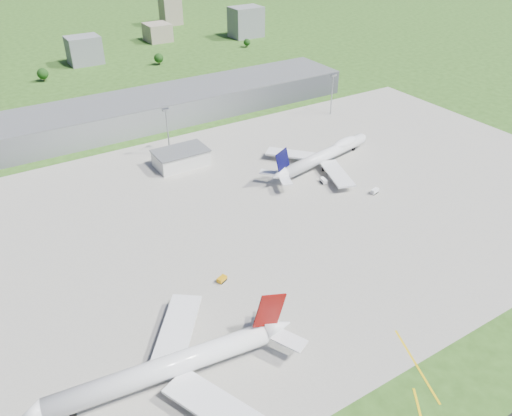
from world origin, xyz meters
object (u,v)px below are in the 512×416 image
van_white_far (375,191)px  airliner_red_twin (173,366)px  airliner_blue_quad (325,155)px  tug_yellow (222,279)px  van_white_near (323,181)px

van_white_far → airliner_red_twin: bearing=-172.3°
airliner_blue_quad → tug_yellow: 104.14m
airliner_red_twin → tug_yellow: bearing=-129.6°
airliner_red_twin → van_white_far: (122.69, 48.32, -4.52)m
tug_yellow → van_white_far: size_ratio=0.90×
van_white_near → van_white_far: (14.10, -20.48, -0.02)m
tug_yellow → airliner_red_twin: bearing=-159.7°
airliner_blue_quad → van_white_near: bearing=-141.5°
airliner_red_twin → airliner_blue_quad: 147.75m
airliner_red_twin → van_white_far: bearing=-151.7°
airliner_red_twin → van_white_near: 128.62m
airliner_red_twin → tug_yellow: 44.71m
tug_yellow → van_white_far: 92.20m
airliner_blue_quad → van_white_near: size_ratio=15.24×
airliner_red_twin → airliner_blue_quad: (121.47, 84.11, -0.35)m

